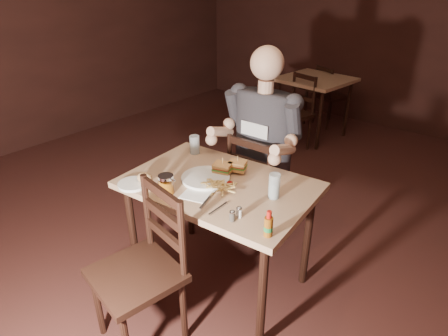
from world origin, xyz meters
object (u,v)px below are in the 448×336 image
Objects in this scene: chair_near at (136,275)px; glass_left at (195,145)px; side_plate at (133,185)px; main_table at (219,195)px; glass_right at (274,186)px; chair_far at (261,187)px; hot_sauce at (269,224)px; diner at (261,124)px; syrup_dispenser at (166,184)px; bg_table at (315,85)px; dinner_plate at (206,179)px; bg_chair_far at (331,96)px; bg_chair_near at (291,114)px.

glass_left is (-0.37, 0.86, 0.37)m from chair_near.
main_table is at bearing 43.85° from side_plate.
glass_right is at bearing 71.16° from chair_near.
chair_far is 6.12× the size of glass_right.
glass_left is 1.05m from hot_sauce.
chair_far is at bearing 90.00° from diner.
glass_right is 1.28× the size of syrup_dispenser.
bg_table is 3.04× the size of dinner_plate.
bg_table is at bearing 113.42° from hot_sauce.
chair_near is at bearing -66.74° from glass_left.
hot_sauce is at bearing -66.58° from bg_table.
chair_far reaches higher than dinner_plate.
bg_table is 1.07× the size of bg_chair_far.
chair_far is 1.10m from hot_sauce.
bg_chair_far is 5.62× the size of glass_right.
chair_far is at bearing 129.01° from bg_chair_far.
bg_table is 6.81× the size of glass_left.
chair_near is 7.20× the size of glass_left.
bg_chair_near is 6.01× the size of glass_right.
chair_near reaches higher than dinner_plate.
dinner_plate is at bearing 86.85° from chair_far.
diner reaches higher than chair_near.
dinner_plate is (0.72, -2.29, 0.34)m from bg_chair_near.
glass_left reaches higher than syrup_dispenser.
bg_chair_far is (-0.80, 3.36, -0.27)m from main_table.
syrup_dispenser is (0.65, -3.65, 0.41)m from bg_chair_far.
main_table is 0.36m from syrup_dispenser.
dinner_plate is 0.65m from hot_sauce.
diner is at bearing 78.89° from syrup_dispenser.
main_table is at bearing 96.39° from chair_near.
side_plate is at bearing 70.50° from chair_far.
main_table is 0.39m from glass_right.
chair_near is 6.34× the size of glass_right.
glass_right is at bearing 127.32° from chair_far.
bg_table is at bearing 112.79° from glass_right.
glass_right is 0.84m from side_plate.
chair_near is at bearing -93.59° from main_table.
bg_table is 2.63m from glass_left.
glass_left is at bearing -65.24° from bg_chair_near.
glass_right reaches higher than side_plate.
chair_far is 1.23m from chair_near.
dinner_plate is (0.72, -3.39, 0.36)m from bg_chair_far.
bg_chair_far is at bearing 101.94° from dinner_plate.
diner reaches higher than bg_chair_far.
chair_near is 1.06× the size of bg_chair_near.
diner is at bearing -53.12° from bg_chair_near.
diner is 7.02× the size of glass_right.
main_table is 0.53m from side_plate.
bg_table is 3.20m from side_plate.
side_plate is (-0.33, 0.28, 0.31)m from chair_near.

